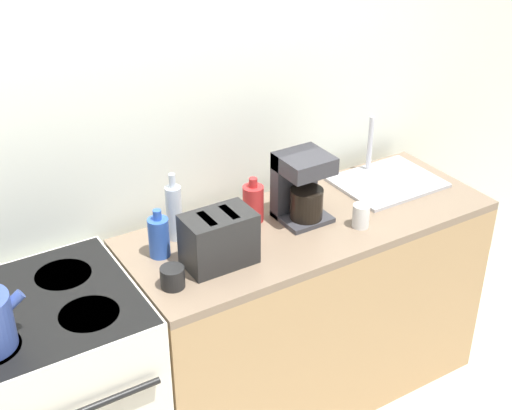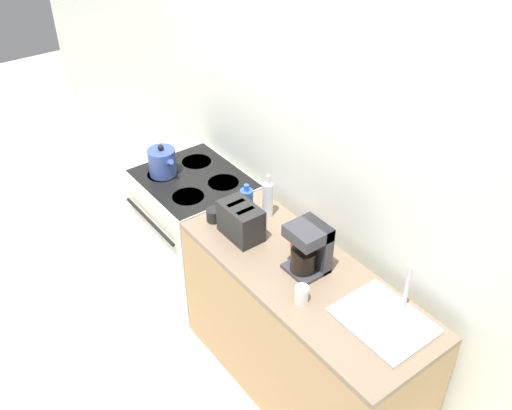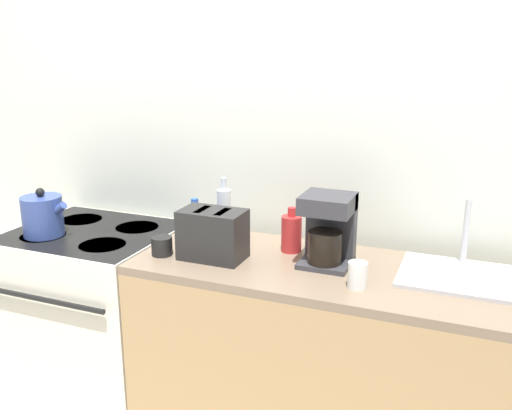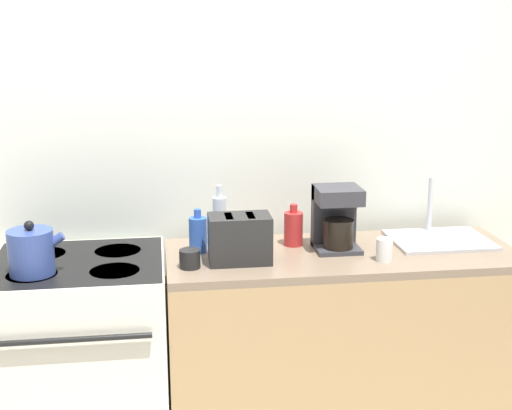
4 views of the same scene
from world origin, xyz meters
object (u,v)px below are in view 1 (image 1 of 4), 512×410
at_px(coffee_maker, 301,185).
at_px(stove, 47,405).
at_px(bottle_red, 253,203).
at_px(bottle_clear, 174,212).
at_px(bottle_blue, 159,237).
at_px(toaster, 219,239).
at_px(cup_white, 361,216).
at_px(cup_black, 173,277).

bearing_deg(coffee_maker, stove, -178.71).
distance_m(stove, bottle_red, 1.11).
xyz_separation_m(stove, bottle_clear, (0.63, 0.15, 0.57)).
relative_size(coffee_maker, bottle_red, 1.50).
bearing_deg(bottle_blue, bottle_clear, 37.57).
height_order(bottle_red, bottle_blue, bottle_blue).
distance_m(toaster, cup_white, 0.63).
distance_m(stove, coffee_maker, 1.30).
distance_m(toaster, coffee_maker, 0.47).
bearing_deg(bottle_red, coffee_maker, -23.89).
bearing_deg(toaster, cup_black, -167.73).
relative_size(bottle_clear, cup_white, 2.87).
xyz_separation_m(coffee_maker, cup_black, (-0.67, -0.17, -0.11)).
height_order(toaster, bottle_red, toaster).
height_order(stove, coffee_maker, coffee_maker).
xyz_separation_m(toaster, bottle_clear, (-0.06, 0.25, 0.02)).
relative_size(cup_white, cup_black, 1.12).
bearing_deg(stove, cup_black, -16.74).
relative_size(bottle_blue, cup_white, 2.00).
height_order(coffee_maker, bottle_clear, coffee_maker).
xyz_separation_m(bottle_clear, bottle_blue, (-0.11, -0.08, -0.04)).
xyz_separation_m(stove, coffee_maker, (1.15, 0.03, 0.60)).
xyz_separation_m(toaster, cup_white, (0.62, -0.07, -0.05)).
bearing_deg(cup_white, stove, 172.73).
bearing_deg(cup_black, cup_white, -1.61).
bearing_deg(bottle_red, stove, -173.77).
bearing_deg(cup_white, toaster, 173.49).
height_order(bottle_red, cup_white, bottle_red).
relative_size(stove, bottle_clear, 3.24).
xyz_separation_m(bottle_clear, bottle_red, (0.34, -0.04, -0.04)).
bearing_deg(cup_white, bottle_clear, 155.23).
xyz_separation_m(stove, cup_white, (1.32, -0.17, 0.50)).
height_order(bottle_red, cup_black, bottle_red).
bearing_deg(stove, cup_white, -7.27).
bearing_deg(coffee_maker, bottle_clear, 166.76).
distance_m(coffee_maker, cup_white, 0.28).
bearing_deg(bottle_clear, bottle_red, -7.07).
distance_m(bottle_red, cup_black, 0.55).
relative_size(bottle_red, cup_white, 1.96).
distance_m(toaster, bottle_red, 0.34).
bearing_deg(toaster, bottle_clear, 104.66).
relative_size(coffee_maker, bottle_blue, 1.47).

